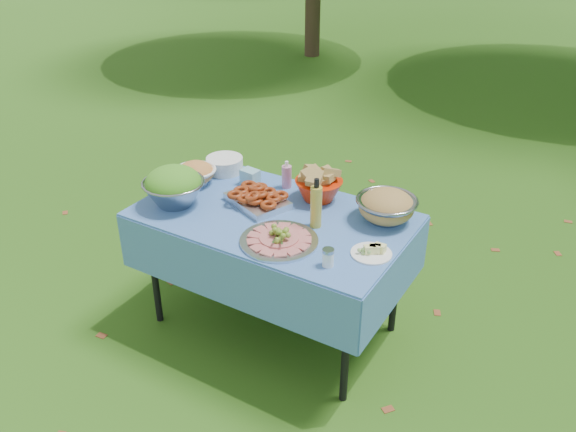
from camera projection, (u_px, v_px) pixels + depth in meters
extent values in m
plane|color=#1C3E0B|center=(274.00, 324.00, 3.67)|extent=(80.00, 80.00, 0.00)
cube|color=#84BCFF|center=(274.00, 272.00, 3.48)|extent=(1.46, 0.86, 0.76)
cylinder|color=white|center=(225.00, 164.00, 3.74)|extent=(0.28, 0.28, 0.09)
cube|color=#88C7DD|center=(250.00, 177.00, 3.58)|extent=(0.11, 0.09, 0.09)
cylinder|color=pink|center=(287.00, 174.00, 3.54)|extent=(0.06, 0.06, 0.16)
cube|color=silver|center=(257.00, 198.00, 3.37)|extent=(0.40, 0.35, 0.08)
cylinder|color=#BABDC2|center=(279.00, 234.00, 3.03)|extent=(0.50, 0.50, 0.09)
cylinder|color=gold|center=(316.00, 203.00, 3.12)|extent=(0.07, 0.07, 0.27)
cylinder|color=white|center=(372.00, 249.00, 2.94)|extent=(0.25, 0.25, 0.05)
cylinder|color=white|center=(328.00, 257.00, 2.84)|extent=(0.06, 0.06, 0.09)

